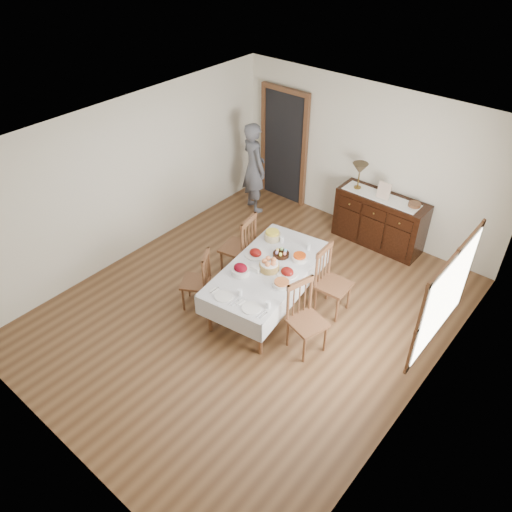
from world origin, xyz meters
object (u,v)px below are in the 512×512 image
Objects in this scene: dining_table at (268,273)px; sideboard at (380,220)px; chair_left_near at (199,280)px; person at (254,165)px; chair_right_far at (331,280)px; table_lamp at (360,169)px; chair_right_near at (305,317)px; chair_left_far at (241,246)px.

sideboard is (0.45, 2.47, -0.16)m from dining_table.
person is (-1.16, 2.62, 0.44)m from chair_left_near.
sideboard is (-0.28, 1.95, -0.07)m from chair_right_far.
chair_right_far is 2.20m from table_lamp.
dining_table is at bearing 156.77° from person.
person reaches higher than chair_right_near.
person is at bearing -156.55° from chair_left_far.
chair_left_far is 0.72× the size of sideboard.
table_lamp reaches higher than sideboard.
dining_table is 0.94m from chair_right_near.
chair_right_far reaches higher than dining_table.
chair_left_near reaches higher than dining_table.
chair_right_far is at bearing -81.78° from sideboard.
chair_right_far is 0.58× the size of person.
dining_table is 1.42× the size of sideboard.
chair_right_far reaches higher than chair_left_near.
chair_left_far is at bearing -119.65° from sideboard.
chair_right_far is 0.69× the size of sideboard.
chair_right_near is (1.65, 0.31, 0.05)m from chair_left_near.
chair_left_far is at bearing 94.54° from chair_right_far.
chair_left_near is 0.93m from chair_left_far.
chair_left_far is at bearing 149.51° from chair_left_near.
chair_right_near is (1.67, -0.62, -0.03)m from chair_left_far.
chair_left_near is 2.03× the size of table_lamp.
sideboard is at bearing 127.24° from chair_left_near.
table_lamp is (0.74, 3.06, 0.80)m from chair_left_near.
chair_left_far is at bearing 146.92° from person.
table_lamp is at bearing -144.18° from person.
dining_table is 2.07× the size of chair_right_far.
chair_left_near is at bearing -111.52° from sideboard.
chair_right_near is at bearing -81.16° from sideboard.
sideboard is at bearing 139.52° from chair_left_far.
chair_left_near is 0.89× the size of chair_right_far.
sideboard is at bearing 25.17° from chair_right_near.
table_lamp is at bearing 34.68° from chair_right_near.
chair_left_near is 3.33m from sideboard.
chair_right_far is 2.28× the size of table_lamp.
chair_left_far reaches higher than dining_table.
chair_left_near reaches higher than sideboard.
table_lamp is (-0.91, 2.76, 0.74)m from chair_right_near.
chair_left_far is (-0.01, 0.93, 0.08)m from chair_left_near.
chair_right_near is 3.66m from person.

